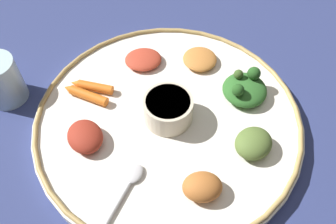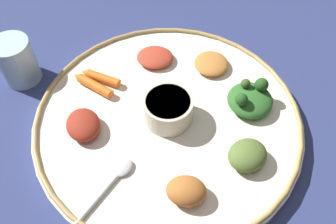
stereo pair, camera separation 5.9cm
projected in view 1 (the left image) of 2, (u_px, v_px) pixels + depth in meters
ground_plane at (168, 124)px, 0.62m from camera, size 2.40×2.40×0.00m
platter at (168, 121)px, 0.61m from camera, size 0.45×0.45×0.02m
platter_rim at (168, 116)px, 0.60m from camera, size 0.45×0.45×0.01m
center_bowl at (168, 109)px, 0.58m from camera, size 0.08×0.08×0.04m
spoon at (123, 194)px, 0.51m from camera, size 0.14×0.09×0.01m
greens_pile at (245, 88)px, 0.62m from camera, size 0.08×0.08×0.05m
carrot_near_spoon at (92, 87)px, 0.63m from camera, size 0.04×0.08×0.02m
carrot_outer at (86, 95)px, 0.62m from camera, size 0.06×0.08×0.02m
mound_collards at (253, 143)px, 0.55m from camera, size 0.08×0.08×0.03m
mound_beet at (85, 136)px, 0.56m from camera, size 0.08×0.08×0.03m
mound_chickpea at (202, 187)px, 0.51m from camera, size 0.05×0.06×0.03m
mound_squash at (200, 59)px, 0.67m from camera, size 0.09×0.09×0.02m
mound_berbere_red at (143, 59)px, 0.67m from camera, size 0.06×0.07×0.02m
drinking_glass at (3, 83)px, 0.62m from camera, size 0.07×0.07×0.09m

